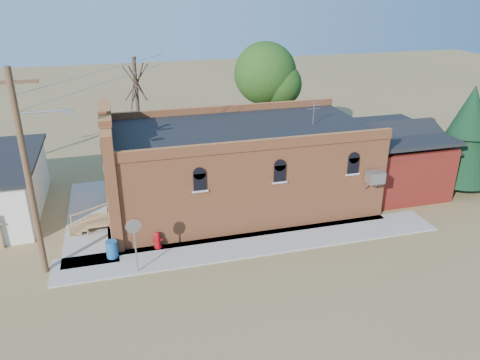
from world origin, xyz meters
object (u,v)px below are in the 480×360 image
object	(u,v)px
utility_pole	(29,172)
stop_sign	(134,231)
brick_bar	(235,167)
fire_hydrant	(158,240)
trash_barrel	(112,249)

from	to	relation	value
utility_pole	stop_sign	xyz separation A→B (m)	(3.89, -1.20, -2.67)
brick_bar	utility_pole	xyz separation A→B (m)	(-9.79, -4.29, 2.43)
brick_bar	fire_hydrant	size ratio (longest dim) A/B	19.57
fire_hydrant	trash_barrel	bearing A→B (deg)	173.32
brick_bar	fire_hydrant	bearing A→B (deg)	-142.48
stop_sign	utility_pole	bearing A→B (deg)	174.57
stop_sign	trash_barrel	bearing A→B (deg)	136.52
utility_pole	stop_sign	distance (m)	4.87
brick_bar	stop_sign	world-z (taller)	brick_bar
trash_barrel	utility_pole	bearing A→B (deg)	-173.98
utility_pole	brick_bar	bearing A→B (deg)	23.69
fire_hydrant	stop_sign	size ratio (longest dim) A/B	0.32
brick_bar	trash_barrel	distance (m)	8.22
utility_pole	trash_barrel	bearing A→B (deg)	6.02
fire_hydrant	stop_sign	bearing A→B (deg)	-135.73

